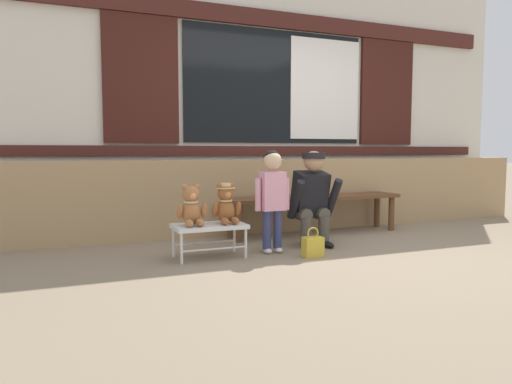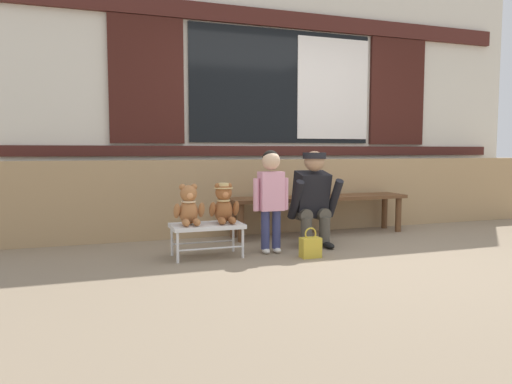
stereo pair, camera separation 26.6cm
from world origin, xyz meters
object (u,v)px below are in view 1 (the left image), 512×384
Objects in this scene: wooden_bench_long at (315,202)px; adult_crouching at (312,198)px; handbag_on_ground at (313,246)px; teddy_bear_with_hat at (226,204)px; small_display_bench at (209,228)px; teddy_bear_plain at (192,207)px; child_standing at (272,190)px.

adult_crouching is (-0.35, -0.57, 0.11)m from wooden_bench_long.
adult_crouching is 3.49× the size of handbag_on_ground.
wooden_bench_long is 1.49m from teddy_bear_with_hat.
teddy_bear_with_hat reaches higher than handbag_on_ground.
small_display_bench is 0.67× the size of adult_crouching.
adult_crouching reaches higher than handbag_on_ground.
teddy_bear_plain is (-1.63, -0.71, 0.09)m from wooden_bench_long.
teddy_bear_plain is 1.34× the size of handbag_on_ground.
wooden_bench_long is 1.16m from child_standing.
adult_crouching is at bearing 7.15° from small_display_bench.
small_display_bench is 0.94m from handbag_on_ground.
handbag_on_ground is (-0.25, -0.47, -0.38)m from adult_crouching.
small_display_bench is 0.69m from child_standing.
handbag_on_ground is (0.87, -0.33, -0.17)m from small_display_bench.
wooden_bench_long is at bearing 28.33° from teddy_bear_with_hat.
teddy_bear_plain is at bearing 178.00° from child_standing.
child_standing reaches higher than handbag_on_ground.
teddy_bear_plain is 0.78m from child_standing.
teddy_bear_with_hat is 0.38× the size of adult_crouching.
teddy_bear_with_hat is (0.16, 0.00, 0.21)m from small_display_bench.
child_standing is at bearing 130.74° from handbag_on_ground.
teddy_bear_with_hat is 0.87m from handbag_on_ground.
child_standing is 0.55m from adult_crouching.
teddy_bear_with_hat is at bearing 176.47° from child_standing.
wooden_bench_long is 2.21× the size of adult_crouching.
wooden_bench_long is 7.72× the size of handbag_on_ground.
small_display_bench is at bearing -179.23° from teddy_bear_with_hat.
adult_crouching is at bearing 8.20° from teddy_bear_with_hat.
child_standing is (0.76, -0.03, 0.13)m from teddy_bear_plain.
teddy_bear_with_hat reaches higher than wooden_bench_long.
child_standing is at bearing -2.39° from small_display_bench.
child_standing is 1.01× the size of adult_crouching.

